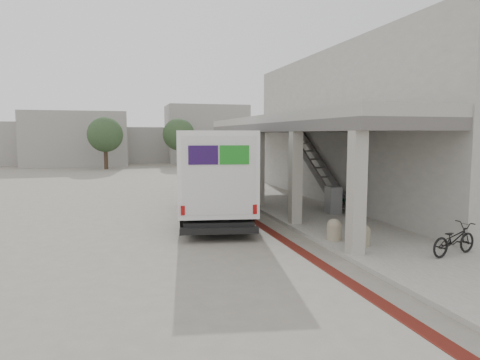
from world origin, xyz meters
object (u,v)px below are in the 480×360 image
object	(u,v)px
bench	(349,203)
utility_cabinet	(333,200)
fedex_truck	(214,172)
bicycle_black	(454,239)

from	to	relation	value
bench	utility_cabinet	xyz separation A→B (m)	(-0.74, -0.08, 0.19)
utility_cabinet	fedex_truck	bearing A→B (deg)	173.65
fedex_truck	utility_cabinet	world-z (taller)	fedex_truck
bench	bicycle_black	size ratio (longest dim) A/B	1.28
utility_cabinet	bicycle_black	xyz separation A→B (m)	(0.17, -6.17, -0.11)
bench	bicycle_black	distance (m)	6.28
bench	bicycle_black	world-z (taller)	bicycle_black
fedex_truck	bench	bearing A→B (deg)	1.48
bench	utility_cabinet	distance (m)	0.77
bench	bicycle_black	bearing A→B (deg)	-96.03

